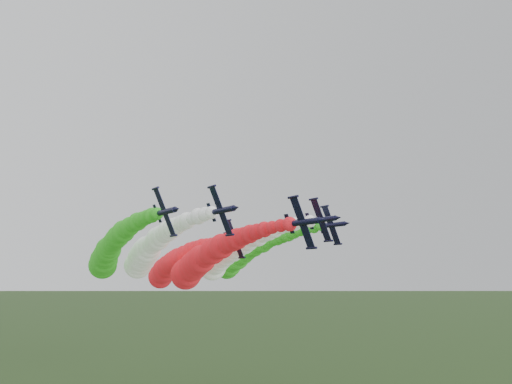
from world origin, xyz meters
TOP-DOWN VIEW (x-y plane):
  - jet_lead at (-5.67, 29.52)m, footprint 12.77×61.54m
  - jet_inner_left at (-13.96, 39.43)m, footprint 12.48×61.25m
  - jet_inner_right at (7.72, 39.40)m, footprint 12.92×61.69m
  - jet_outer_left at (-20.53, 46.55)m, footprint 12.61×61.38m
  - jet_outer_right at (16.59, 46.43)m, footprint 12.66×61.43m
  - jet_trail at (0.86, 58.76)m, footprint 12.72×61.49m

SIDE VIEW (x-z plane):
  - jet_trail at x=0.86m, z-range 29.17..44.81m
  - jet_lead at x=-5.67m, z-range 29.63..45.33m
  - jet_outer_right at x=16.59m, z-range 31.88..47.47m
  - jet_inner_right at x=7.72m, z-range 31.87..47.71m
  - jet_inner_left at x=-13.96m, z-range 32.28..47.68m
  - jet_outer_left at x=-20.53m, z-range 32.21..47.75m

